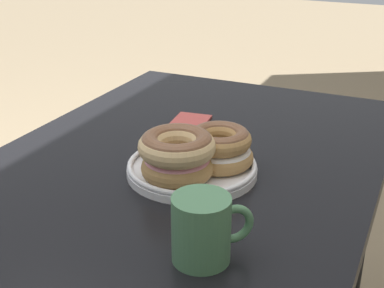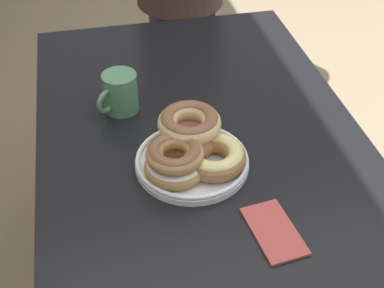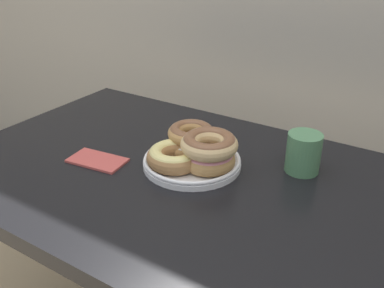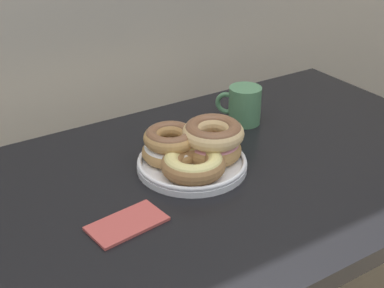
{
  "view_description": "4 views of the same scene",
  "coord_description": "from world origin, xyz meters",
  "views": [
    {
      "loc": [
        0.77,
        0.74,
        1.15
      ],
      "look_at": [
        -0.04,
        0.37,
        0.76
      ],
      "focal_mm": 50.0,
      "sensor_mm": 36.0,
      "label": 1
    },
    {
      "loc": [
        -0.87,
        0.55,
        1.47
      ],
      "look_at": [
        -0.04,
        0.37,
        0.76
      ],
      "focal_mm": 50.0,
      "sensor_mm": 36.0,
      "label": 2
    },
    {
      "loc": [
        0.46,
        -0.41,
        1.22
      ],
      "look_at": [
        -0.04,
        0.37,
        0.76
      ],
      "focal_mm": 40.0,
      "sensor_mm": 36.0,
      "label": 3
    },
    {
      "loc": [
        -0.59,
        -0.48,
        1.3
      ],
      "look_at": [
        -0.04,
        0.37,
        0.76
      ],
      "focal_mm": 50.0,
      "sensor_mm": 36.0,
      "label": 4
    }
  ],
  "objects": [
    {
      "name": "coffee_mug",
      "position": [
        0.19,
        0.5,
        0.75
      ],
      "size": [
        0.1,
        0.1,
        0.1
      ],
      "color": "#4C7F56",
      "rests_on": "dining_table"
    },
    {
      "name": "dining_table",
      "position": [
        0.0,
        0.33,
        0.63
      ],
      "size": [
        1.26,
        0.74,
        0.7
      ],
      "color": "black",
      "rests_on": "ground_plane"
    },
    {
      "name": "donut_plate",
      "position": [
        -0.04,
        0.37,
        0.75
      ],
      "size": [
        0.26,
        0.26,
        0.1
      ],
      "color": "white",
      "rests_on": "dining_table"
    },
    {
      "name": "napkin",
      "position": [
        -0.26,
        0.26,
        0.71
      ],
      "size": [
        0.15,
        0.1,
        0.01
      ],
      "color": "#BC4C47",
      "rests_on": "dining_table"
    }
  ]
}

